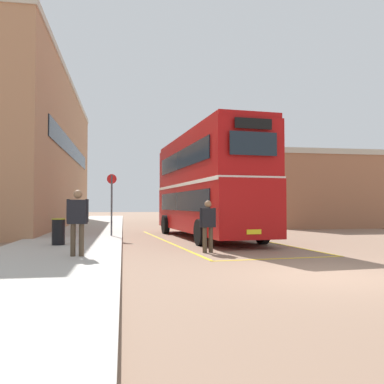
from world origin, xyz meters
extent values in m
plane|color=#846651|center=(0.00, 14.40, 0.00)|extent=(135.60, 135.60, 0.00)
cube|color=#B2ADA3|center=(-6.50, 16.80, 0.07)|extent=(4.00, 57.60, 0.14)
cube|color=#AD7A56|center=(-10.94, 22.04, 4.96)|extent=(5.68, 25.22, 9.91)
cube|color=#19232D|center=(-8.07, 22.04, 5.45)|extent=(0.06, 19.16, 1.10)
cube|color=#BCB29E|center=(-10.94, 22.04, 10.09)|extent=(5.80, 25.34, 0.36)
cube|color=#9E6647|center=(9.38, 23.19, 2.40)|extent=(7.75, 14.63, 4.80)
cube|color=#19232D|center=(5.47, 23.19, 2.64)|extent=(0.06, 11.12, 1.10)
cube|color=#BCB29E|center=(9.38, 23.19, 4.98)|extent=(7.87, 14.75, 0.36)
cylinder|color=black|center=(-2.23, 13.49, 0.50)|extent=(0.37, 1.02, 1.00)
cylinder|color=black|center=(0.28, 13.73, 0.50)|extent=(0.37, 1.02, 1.00)
cylinder|color=black|center=(-1.59, 6.85, 0.50)|extent=(0.37, 1.02, 1.00)
cylinder|color=black|center=(0.92, 7.09, 0.50)|extent=(0.37, 1.02, 1.00)
cube|color=#A80F0F|center=(-0.65, 10.29, 1.40)|extent=(3.46, 10.95, 2.10)
cube|color=#A80F0F|center=(-0.65, 10.29, 3.50)|extent=(3.44, 10.73, 2.10)
cube|color=#A80F0F|center=(-0.65, 10.29, 4.65)|extent=(3.33, 10.62, 0.20)
cube|color=white|center=(-0.65, 10.29, 2.45)|extent=(3.48, 10.84, 0.14)
cube|color=#19232D|center=(-1.89, 10.17, 1.70)|extent=(0.88, 8.79, 0.84)
cube|color=#19232D|center=(-1.89, 10.17, 3.60)|extent=(0.88, 8.79, 0.84)
cube|color=#19232D|center=(0.58, 10.41, 1.70)|extent=(0.88, 8.79, 0.84)
cube|color=#19232D|center=(0.58, 10.41, 3.60)|extent=(0.88, 8.79, 0.84)
cube|color=#19232D|center=(-0.14, 4.92, 3.60)|extent=(1.71, 0.20, 0.80)
cube|color=black|center=(-0.14, 4.92, 4.28)|extent=(1.34, 0.17, 0.36)
cube|color=#19232D|center=(-1.17, 15.67, 1.80)|extent=(1.95, 0.23, 1.00)
cube|color=yellow|center=(-0.14, 4.92, 0.63)|extent=(0.52, 0.08, 0.16)
cylinder|color=black|center=(2.16, 28.61, 0.46)|extent=(0.32, 0.94, 0.92)
cylinder|color=black|center=(4.57, 28.44, 0.46)|extent=(0.32, 0.94, 0.92)
cylinder|color=black|center=(1.75, 22.77, 0.46)|extent=(0.32, 0.94, 0.92)
cylinder|color=black|center=(4.15, 22.60, 0.46)|extent=(0.32, 0.94, 0.92)
cube|color=navy|center=(3.16, 25.61, 1.60)|extent=(3.01, 9.90, 2.60)
cube|color=silver|center=(3.16, 25.61, 2.96)|extent=(2.84, 9.50, 0.12)
cube|color=#19232D|center=(1.98, 25.69, 1.95)|extent=(0.58, 7.79, 0.96)
cube|color=#19232D|center=(4.34, 25.53, 1.95)|extent=(0.58, 7.79, 0.96)
cube|color=#19232D|center=(3.50, 30.50, 1.90)|extent=(1.86, 0.17, 1.10)
cylinder|color=#473828|center=(-1.67, 4.67, 0.41)|extent=(0.14, 0.14, 0.81)
cylinder|color=#473828|center=(-1.87, 4.62, 0.41)|extent=(0.14, 0.14, 0.81)
cube|color=black|center=(-1.77, 4.64, 1.12)|extent=(0.51, 0.32, 0.61)
cylinder|color=black|center=(-1.54, 4.70, 1.15)|extent=(0.09, 0.09, 0.58)
cylinder|color=black|center=(-2.00, 4.59, 1.15)|extent=(0.09, 0.09, 0.58)
sphere|color=#8C6647|center=(-1.77, 4.62, 1.56)|extent=(0.22, 0.22, 0.22)
cylinder|color=#473828|center=(-5.79, 3.26, 0.58)|extent=(0.14, 0.14, 0.88)
cylinder|color=#473828|center=(-5.57, 3.22, 0.58)|extent=(0.14, 0.14, 0.88)
cube|color=black|center=(-5.68, 3.24, 1.34)|extent=(0.54, 0.30, 0.66)
cylinder|color=black|center=(-5.93, 3.28, 1.38)|extent=(0.09, 0.09, 0.62)
cylinder|color=black|center=(-5.43, 3.20, 1.38)|extent=(0.09, 0.09, 0.62)
sphere|color=#8C6647|center=(-5.68, 3.26, 1.82)|extent=(0.24, 0.24, 0.24)
cylinder|color=black|center=(-6.68, 6.59, 0.58)|extent=(0.44, 0.44, 0.88)
cylinder|color=olive|center=(-6.68, 6.59, 1.04)|extent=(0.47, 0.47, 0.04)
cylinder|color=#4C4C51|center=(-4.98, 10.68, 1.52)|extent=(0.08, 0.08, 2.76)
cylinder|color=red|center=(-4.98, 10.68, 2.72)|extent=(0.44, 0.09, 0.44)
cube|color=gold|center=(-2.67, 9.02, 0.00)|extent=(1.34, 12.71, 0.01)
cube|color=gold|center=(1.36, 9.41, 0.00)|extent=(1.34, 12.71, 0.01)
cube|color=gold|center=(-0.04, 2.86, 0.00)|extent=(4.16, 0.52, 0.01)
camera|label=1|loc=(-4.46, -8.21, 1.53)|focal=38.18mm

